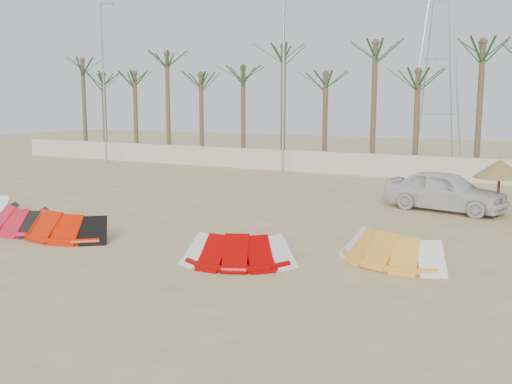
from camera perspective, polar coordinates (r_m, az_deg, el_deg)
The scene contains 12 objects.
ground at distance 14.11m, azimuth -12.10°, elevation -8.50°, with size 120.00×120.00×0.00m, color #DAB479.
boundary_wall at distance 33.48m, azimuth 13.49°, elevation 2.55°, with size 60.00×0.30×1.30m, color beige.
palm_line at distance 34.66m, azimuth 15.62°, elevation 12.27°, with size 52.00×4.00×7.70m.
lamp_a at distance 41.76m, azimuth -14.97°, elevation 10.72°, with size 1.25×0.14×11.00m.
lamp_b at distance 33.61m, azimuth 2.82°, elevation 11.54°, with size 1.25×0.14×11.00m.
pylon at distance 39.11m, azimuth 17.27°, elevation 2.31°, with size 3.00×3.00×14.00m, color #A5A8AD, non-canonical shape.
kite_red_left at distance 20.53m, azimuth -22.17°, elevation -2.33°, with size 3.38×2.20×0.90m.
kite_red_mid at distance 19.12m, azimuth -18.12°, elevation -2.89°, with size 3.68×1.73×0.90m.
kite_red_right at distance 15.01m, azimuth -1.23°, elevation -5.60°, with size 3.28×2.38×0.90m.
kite_orange at distance 15.55m, azimuth 13.52°, elevation -5.33°, with size 3.31×2.20×0.90m.
parasol_left at distance 22.75m, azimuth 23.20°, elevation 2.16°, with size 1.87×1.87×2.16m.
car at distance 23.45m, azimuth 18.40°, elevation 0.11°, with size 1.87×4.65×1.58m, color silver.
Camera 1 is at (8.98, -10.07, 4.14)m, focal length 40.00 mm.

